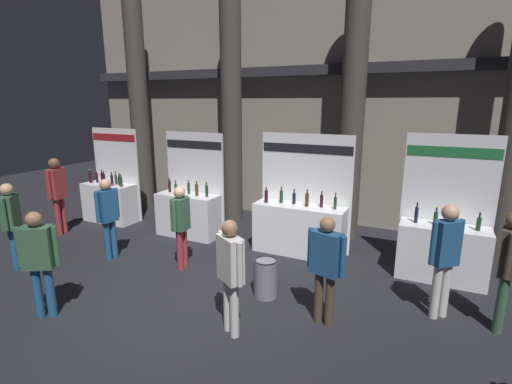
# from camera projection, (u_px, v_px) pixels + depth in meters

# --- Properties ---
(ground_plane) EXTENTS (26.65, 26.65, 0.00)m
(ground_plane) POSITION_uv_depth(u_px,v_px,m) (200.00, 295.00, 6.18)
(ground_plane) COLOR black
(hall_colonnade) EXTENTS (13.32, 1.41, 7.00)m
(hall_colonnade) POSITION_uv_depth(u_px,v_px,m) (299.00, 90.00, 9.48)
(hall_colonnade) COLOR gray
(hall_colonnade) RESTS_ON ground_plane
(exhibitor_booth_0) EXTENTS (1.49, 0.73, 2.43)m
(exhibitor_booth_0) POSITION_uv_depth(u_px,v_px,m) (111.00, 198.00, 9.91)
(exhibitor_booth_0) COLOR white
(exhibitor_booth_0) RESTS_ON ground_plane
(exhibitor_booth_1) EXTENTS (1.55, 0.66, 2.41)m
(exhibitor_booth_1) POSITION_uv_depth(u_px,v_px,m) (189.00, 210.00, 8.84)
(exhibitor_booth_1) COLOR white
(exhibitor_booth_1) RESTS_ON ground_plane
(exhibitor_booth_2) EXTENTS (1.97, 0.66, 2.47)m
(exhibitor_booth_2) POSITION_uv_depth(u_px,v_px,m) (300.00, 224.00, 7.79)
(exhibitor_booth_2) COLOR white
(exhibitor_booth_2) RESTS_ON ground_plane
(exhibitor_booth_3) EXTENTS (1.53, 0.66, 2.56)m
(exhibitor_booth_3) POSITION_uv_depth(u_px,v_px,m) (442.00, 245.00, 6.64)
(exhibitor_booth_3) COLOR white
(exhibitor_booth_3) RESTS_ON ground_plane
(trash_bin) EXTENTS (0.39, 0.39, 0.64)m
(trash_bin) POSITION_uv_depth(u_px,v_px,m) (266.00, 278.00, 6.08)
(trash_bin) COLOR slate
(trash_bin) RESTS_ON ground_plane
(visitor_0) EXTENTS (0.51, 0.42, 1.61)m
(visitor_0) POSITION_uv_depth(u_px,v_px,m) (39.00, 255.00, 5.34)
(visitor_0) COLOR navy
(visitor_0) RESTS_ON ground_plane
(visitor_1) EXTENTS (0.58, 0.32, 1.59)m
(visitor_1) POSITION_uv_depth(u_px,v_px,m) (326.00, 262.00, 5.18)
(visitor_1) COLOR #47382D
(visitor_1) RESTS_ON ground_plane
(visitor_2) EXTENTS (0.31, 0.54, 1.84)m
(visitor_2) POSITION_uv_depth(u_px,v_px,m) (57.00, 189.00, 8.78)
(visitor_2) COLOR maroon
(visitor_2) RESTS_ON ground_plane
(visitor_3) EXTENTS (0.27, 0.50, 1.65)m
(visitor_3) POSITION_uv_depth(u_px,v_px,m) (108.00, 213.00, 7.38)
(visitor_3) COLOR navy
(visitor_3) RESTS_ON ground_plane
(visitor_5) EXTENTS (0.24, 0.47, 1.60)m
(visitor_5) POSITION_uv_depth(u_px,v_px,m) (181.00, 222.00, 6.97)
(visitor_5) COLOR maroon
(visitor_5) RESTS_ON ground_plane
(visitor_6) EXTENTS (0.50, 0.39, 1.62)m
(visitor_6) POSITION_uv_depth(u_px,v_px,m) (230.00, 268.00, 4.95)
(visitor_6) COLOR silver
(visitor_6) RESTS_ON ground_plane
(visitor_7) EXTENTS (0.41, 0.39, 1.72)m
(visitor_7) POSITION_uv_depth(u_px,v_px,m) (445.00, 253.00, 5.32)
(visitor_7) COLOR silver
(visitor_7) RESTS_ON ground_plane
(visitor_8) EXTENTS (0.40, 0.47, 1.65)m
(visitor_8) POSITION_uv_depth(u_px,v_px,m) (11.00, 219.00, 6.96)
(visitor_8) COLOR navy
(visitor_8) RESTS_ON ground_plane
(visitor_9) EXTENTS (0.27, 0.48, 1.71)m
(visitor_9) POSITION_uv_depth(u_px,v_px,m) (508.00, 263.00, 5.00)
(visitor_9) COLOR #33563D
(visitor_9) RESTS_ON ground_plane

